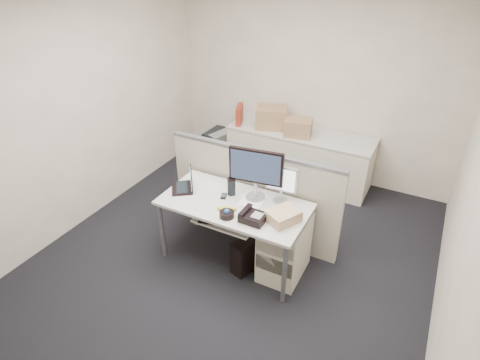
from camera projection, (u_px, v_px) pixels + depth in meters
The scene contains 28 objects.
floor at pixel (235, 258), 4.41m from camera, with size 4.00×4.50×0.01m, color black.
wall_back at pixel (313, 82), 5.43m from camera, with size 4.00×0.02×2.70m, color beige.
wall_front at pixel (21, 324), 2.01m from camera, with size 4.00×0.02×2.70m, color beige.
wall_left at pixel (78, 111), 4.51m from camera, with size 0.02×4.50×2.70m, color beige.
wall_right at pixel (474, 204), 2.92m from camera, with size 0.02×4.50×2.70m, color beige.
desk at pixel (234, 208), 4.07m from camera, with size 1.50×0.75×0.73m.
keyboard_tray at pixel (226, 221), 3.96m from camera, with size 0.62×0.32×0.02m, color beige.
drawer_pedestal at pixel (284, 248), 4.06m from camera, with size 0.40×0.55×0.65m, color beige.
cubicle_partition at pixel (253, 196), 4.47m from camera, with size 2.00×0.06×1.10m, color #B6AD97.
back_counter at pixel (299, 157), 5.69m from camera, with size 2.00×0.60×0.72m, color beige.
monitor_main at pixel (256, 175), 3.97m from camera, with size 0.55×0.21×0.55m, color black.
monitor_small at pixel (281, 184), 3.97m from camera, with size 0.32×0.16×0.39m, color #B7B7BC.
laptop at pixel (181, 180), 4.21m from camera, with size 0.28×0.21×0.21m, color black.
trackball at pixel (227, 214), 3.82m from camera, with size 0.14×0.14×0.05m, color black.
desk_phone at pixel (253, 217), 3.76m from camera, with size 0.23×0.19×0.07m, color black.
paper_stack at pixel (253, 200), 4.07m from camera, with size 0.23×0.29×0.01m, color white.
sticky_pad at pixel (242, 217), 3.83m from camera, with size 0.08×0.08×0.01m, color #FFFD19.
travel_mug at pixel (231, 187), 4.13m from camera, with size 0.08×0.08×0.18m, color black.
banana at pixel (227, 209), 3.91m from camera, with size 0.20×0.05×0.04m, color gold.
cellphone at pixel (224, 196), 4.13m from camera, with size 0.05×0.10×0.01m, color black.
manila_folders at pixel (283, 216), 3.75m from camera, with size 0.23×0.29×0.11m, color tan.
keyboard at pixel (219, 220), 3.94m from camera, with size 0.40×0.14×0.02m, color black.
pc_tower_desk at pixel (249, 253), 4.20m from camera, with size 0.16×0.41×0.38m, color black.
pc_tower_spare_dark at pixel (215, 143), 6.42m from camera, with size 0.18×0.46×0.43m, color black.
pc_tower_spare_silver at pixel (223, 145), 6.36m from camera, with size 0.19×0.46×0.43m, color #B7B7BC.
cardboard_box_left at pixel (272, 118), 5.57m from camera, with size 0.42×0.32×0.32m, color #A5775E.
cardboard_box_right at pixel (298, 128), 5.35m from camera, with size 0.35×0.27×0.25m, color #A5775E.
red_binder at pixel (239, 115), 5.72m from camera, with size 0.07×0.30×0.28m, color maroon.
Camera 1 is at (1.60, -2.94, 3.00)m, focal length 30.00 mm.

